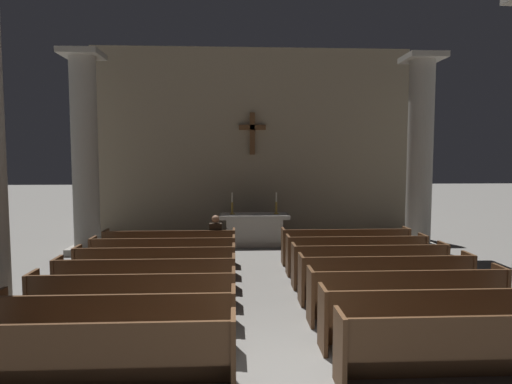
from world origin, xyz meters
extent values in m
cube|color=brown|center=(-2.29, 0.00, 0.42)|extent=(3.23, 0.40, 0.05)
cube|color=brown|center=(-2.29, -0.23, 0.70)|extent=(3.23, 0.05, 0.50)
cube|color=brown|center=(-2.29, 0.18, 0.20)|extent=(3.23, 0.04, 0.40)
cube|color=brown|center=(-0.65, -0.02, 0.47)|extent=(0.06, 0.50, 0.95)
cube|color=brown|center=(-2.29, 1.03, 0.42)|extent=(3.23, 0.40, 0.05)
cube|color=brown|center=(-2.29, 0.81, 0.70)|extent=(3.23, 0.05, 0.50)
cube|color=brown|center=(-2.29, 1.21, 0.20)|extent=(3.23, 0.04, 0.40)
cube|color=brown|center=(-0.65, 1.01, 0.47)|extent=(0.06, 0.50, 0.95)
cube|color=brown|center=(-2.29, 2.07, 0.42)|extent=(3.23, 0.40, 0.05)
cube|color=brown|center=(-2.29, 1.84, 0.70)|extent=(3.23, 0.05, 0.50)
cube|color=brown|center=(-2.29, 2.25, 0.20)|extent=(3.23, 0.04, 0.40)
cube|color=brown|center=(-0.65, 2.05, 0.47)|extent=(0.06, 0.50, 0.95)
cube|color=brown|center=(-3.94, 2.05, 0.47)|extent=(0.06, 0.50, 0.95)
cube|color=brown|center=(-2.29, 3.10, 0.42)|extent=(3.23, 0.40, 0.05)
cube|color=brown|center=(-2.29, 2.88, 0.70)|extent=(3.23, 0.05, 0.50)
cube|color=brown|center=(-2.29, 3.28, 0.20)|extent=(3.23, 0.04, 0.40)
cube|color=brown|center=(-0.65, 3.08, 0.47)|extent=(0.06, 0.50, 0.95)
cube|color=brown|center=(-3.94, 3.08, 0.47)|extent=(0.06, 0.50, 0.95)
cube|color=brown|center=(-2.29, 4.14, 0.42)|extent=(3.23, 0.40, 0.05)
cube|color=brown|center=(-2.29, 3.91, 0.70)|extent=(3.23, 0.05, 0.50)
cube|color=brown|center=(-2.29, 4.32, 0.20)|extent=(3.23, 0.04, 0.40)
cube|color=brown|center=(-0.65, 4.12, 0.47)|extent=(0.06, 0.50, 0.95)
cube|color=brown|center=(-3.94, 4.12, 0.47)|extent=(0.06, 0.50, 0.95)
cube|color=brown|center=(-2.29, 5.17, 0.42)|extent=(3.23, 0.40, 0.05)
cube|color=brown|center=(-2.29, 4.95, 0.70)|extent=(3.23, 0.05, 0.50)
cube|color=brown|center=(-2.29, 5.35, 0.20)|extent=(3.23, 0.04, 0.40)
cube|color=brown|center=(-0.65, 5.15, 0.47)|extent=(0.06, 0.50, 0.95)
cube|color=brown|center=(-3.94, 5.15, 0.47)|extent=(0.06, 0.50, 0.95)
cube|color=brown|center=(-2.29, 6.20, 0.42)|extent=(3.23, 0.40, 0.05)
cube|color=brown|center=(-2.29, 5.98, 0.70)|extent=(3.23, 0.05, 0.50)
cube|color=brown|center=(-2.29, 6.38, 0.20)|extent=(3.23, 0.04, 0.40)
cube|color=brown|center=(-0.65, 6.18, 0.47)|extent=(0.06, 0.50, 0.95)
cube|color=brown|center=(-3.94, 6.18, 0.47)|extent=(0.06, 0.50, 0.95)
cube|color=brown|center=(2.29, 0.00, 0.42)|extent=(3.23, 0.40, 0.05)
cube|color=brown|center=(2.29, -0.23, 0.70)|extent=(3.23, 0.05, 0.50)
cube|color=brown|center=(2.29, 0.18, 0.20)|extent=(3.23, 0.04, 0.40)
cube|color=brown|center=(0.65, -0.02, 0.47)|extent=(0.06, 0.50, 0.95)
cube|color=brown|center=(2.29, 1.03, 0.42)|extent=(3.23, 0.40, 0.05)
cube|color=brown|center=(2.29, 0.81, 0.70)|extent=(3.23, 0.05, 0.50)
cube|color=brown|center=(2.29, 1.21, 0.20)|extent=(3.23, 0.04, 0.40)
cube|color=brown|center=(0.65, 1.01, 0.47)|extent=(0.06, 0.50, 0.95)
cube|color=brown|center=(2.29, 2.07, 0.42)|extent=(3.23, 0.40, 0.05)
cube|color=brown|center=(2.29, 1.84, 0.70)|extent=(3.23, 0.05, 0.50)
cube|color=brown|center=(2.29, 2.25, 0.20)|extent=(3.23, 0.04, 0.40)
cube|color=brown|center=(0.65, 2.05, 0.47)|extent=(0.06, 0.50, 0.95)
cube|color=brown|center=(3.94, 2.05, 0.47)|extent=(0.06, 0.50, 0.95)
cube|color=brown|center=(2.29, 3.10, 0.42)|extent=(3.23, 0.40, 0.05)
cube|color=brown|center=(2.29, 2.88, 0.70)|extent=(3.23, 0.05, 0.50)
cube|color=brown|center=(2.29, 3.28, 0.20)|extent=(3.23, 0.04, 0.40)
cube|color=brown|center=(0.65, 3.08, 0.47)|extent=(0.06, 0.50, 0.95)
cube|color=brown|center=(3.94, 3.08, 0.47)|extent=(0.06, 0.50, 0.95)
cube|color=brown|center=(2.29, 4.14, 0.42)|extent=(3.23, 0.40, 0.05)
cube|color=brown|center=(2.29, 3.91, 0.70)|extent=(3.23, 0.05, 0.50)
cube|color=brown|center=(2.29, 4.32, 0.20)|extent=(3.23, 0.04, 0.40)
cube|color=brown|center=(0.65, 4.12, 0.47)|extent=(0.06, 0.50, 0.95)
cube|color=brown|center=(3.94, 4.12, 0.47)|extent=(0.06, 0.50, 0.95)
cube|color=brown|center=(2.29, 5.17, 0.42)|extent=(3.23, 0.40, 0.05)
cube|color=brown|center=(2.29, 4.95, 0.70)|extent=(3.23, 0.05, 0.50)
cube|color=brown|center=(2.29, 5.35, 0.20)|extent=(3.23, 0.04, 0.40)
cube|color=brown|center=(0.65, 5.15, 0.47)|extent=(0.06, 0.50, 0.95)
cube|color=brown|center=(3.94, 5.15, 0.47)|extent=(0.06, 0.50, 0.95)
cube|color=brown|center=(2.29, 6.20, 0.42)|extent=(3.23, 0.40, 0.05)
cube|color=brown|center=(2.29, 5.98, 0.70)|extent=(3.23, 0.05, 0.50)
cube|color=brown|center=(2.29, 6.38, 0.20)|extent=(3.23, 0.04, 0.40)
cube|color=brown|center=(0.65, 6.18, 0.47)|extent=(0.06, 0.50, 0.95)
cube|color=brown|center=(3.94, 6.18, 0.47)|extent=(0.06, 0.50, 0.95)
cube|color=#9E998E|center=(-4.93, 7.79, 0.10)|extent=(1.03, 1.03, 0.20)
cylinder|color=#9E998E|center=(-4.93, 7.79, 2.83)|extent=(0.74, 0.74, 5.66)
cube|color=#9E998E|center=(-4.93, 7.79, 5.74)|extent=(1.11, 1.11, 0.16)
cube|color=#9E998E|center=(4.93, 7.79, 0.10)|extent=(1.03, 1.03, 0.20)
cylinder|color=#9E998E|center=(4.93, 7.79, 2.83)|extent=(0.74, 0.74, 5.66)
cube|color=#9E998E|center=(4.93, 7.79, 5.74)|extent=(1.11, 1.11, 0.16)
cube|color=#A8A399|center=(0.00, 8.68, 0.44)|extent=(1.76, 0.72, 0.88)
cube|color=#A8A399|center=(0.00, 8.68, 0.94)|extent=(2.20, 0.90, 0.12)
cube|color=silver|center=(0.00, 8.68, 1.00)|extent=(2.09, 0.86, 0.01)
cylinder|color=#B79338|center=(-0.70, 8.68, 1.02)|extent=(0.16, 0.16, 0.02)
cylinder|color=#B79338|center=(-0.70, 8.68, 1.20)|extent=(0.07, 0.07, 0.38)
cylinder|color=silver|center=(-0.70, 8.68, 1.54)|extent=(0.04, 0.04, 0.31)
cylinder|color=#B79338|center=(0.70, 8.68, 1.02)|extent=(0.16, 0.16, 0.02)
cylinder|color=#B79338|center=(0.70, 8.68, 1.20)|extent=(0.07, 0.07, 0.38)
cylinder|color=silver|center=(0.70, 8.68, 1.54)|extent=(0.04, 0.04, 0.31)
cube|color=gray|center=(0.00, 10.39, 3.29)|extent=(11.04, 0.25, 6.58)
cube|color=brown|center=(0.00, 10.17, 3.62)|extent=(0.17, 0.17, 1.45)
cube|color=brown|center=(0.00, 10.17, 3.84)|extent=(0.93, 0.17, 0.17)
cube|color=#26262B|center=(-1.12, 6.38, 0.23)|extent=(0.24, 0.14, 0.45)
cube|color=#26262B|center=(-1.12, 6.25, 0.51)|extent=(0.28, 0.36, 0.12)
cube|color=#2D2319|center=(-1.12, 6.12, 0.84)|extent=(0.32, 0.20, 0.54)
sphere|color=#9E7051|center=(-1.12, 6.12, 1.22)|extent=(0.20, 0.20, 0.20)
camera|label=1|loc=(-0.63, -5.11, 2.82)|focal=30.75mm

